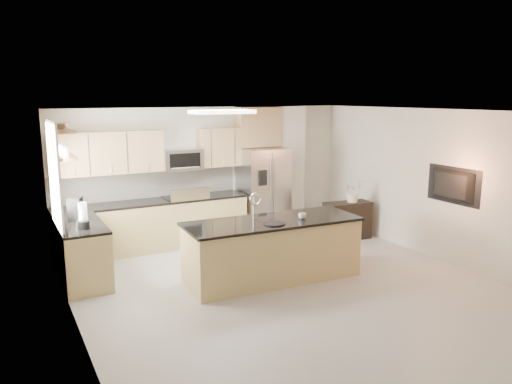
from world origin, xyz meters
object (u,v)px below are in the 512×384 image
television (450,186)px  blender (83,217)px  refrigerator (263,192)px  flower_vase (353,186)px  credenza (347,221)px  cup (302,216)px  kettle (82,215)px  bowl (58,125)px  island (272,250)px  range (186,220)px  microwave (182,160)px  platter (274,224)px  coffee_maker (75,210)px

television → blender: bearing=73.3°
refrigerator → flower_vase: bearing=-39.5°
refrigerator → flower_vase: 1.81m
credenza → flower_vase: 0.71m
cup → kettle: (-3.02, 1.48, 0.04)m
refrigerator → credenza: bearing=-39.9°
refrigerator → bowl: bowl is taller
refrigerator → island: bearing=-115.5°
island → range: bearing=105.8°
television → refrigerator: bearing=31.0°
microwave → kettle: 2.41m
flower_vase → cup: bearing=-147.0°
kettle → television: (5.54, -2.08, 0.32)m
credenza → platter: 2.96m
kettle → range: bearing=27.2°
range → refrigerator: (1.66, -0.05, 0.42)m
coffee_maker → flower_vase: 5.15m
range → microwave: 1.16m
microwave → island: microwave is taller
flower_vase → television: 2.00m
bowl → flower_vase: (5.30, -0.40, -1.31)m
platter → bowl: size_ratio=0.79×
range → coffee_maker: bearing=-157.3°
refrigerator → island: (-1.11, -2.32, -0.42)m
refrigerator → kettle: (-3.68, -1.00, 0.14)m
refrigerator → coffee_maker: size_ratio=4.95×
coffee_maker → island: bearing=-29.4°
credenza → cup: size_ratio=7.86×
microwave → flower_vase: bearing=-23.3°
microwave → island: bearing=-77.5°
coffee_maker → bowl: bearing=152.3°
bowl → blender: bearing=-74.9°
refrigerator → credenza: 1.79m
refrigerator → cup: size_ratio=14.98×
blender → kettle: size_ratio=1.51×
microwave → coffee_maker: (-2.09, -1.00, -0.54)m
island → bowl: 3.74m
island → credenza: island is taller
cup → kettle: bearing=153.9°
island → television: television is taller
credenza → platter: size_ratio=2.89×
television → bowl: bearing=68.0°
refrigerator → flower_vase: refrigerator is taller
credenza → platter: bearing=-144.8°
blender → flower_vase: flower_vase is taller
cup → range: bearing=111.5°
range → island: 2.43m
flower_vase → television: television is taller
platter → coffee_maker: (-2.55, 1.72, 0.14)m
range → refrigerator: size_ratio=0.64×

